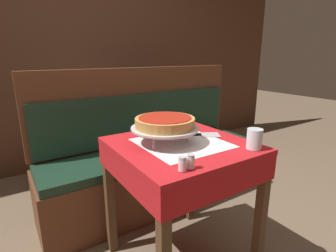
{
  "coord_description": "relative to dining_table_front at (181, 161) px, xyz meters",
  "views": [
    {
      "loc": [
        -0.8,
        -1.09,
        1.23
      ],
      "look_at": [
        -0.08,
        0.02,
        0.87
      ],
      "focal_mm": 28.0,
      "sensor_mm": 36.0,
      "label": 1
    }
  ],
  "objects": [
    {
      "name": "dining_table_front",
      "position": [
        0.0,
        0.0,
        0.0
      ],
      "size": [
        0.7,
        0.7,
        0.77
      ],
      "color": "red",
      "rests_on": "ground_plane"
    },
    {
      "name": "water_glass_near",
      "position": [
        0.25,
        -0.27,
        0.16
      ],
      "size": [
        0.08,
        0.08,
        0.1
      ],
      "color": "silver",
      "rests_on": "dining_table_front"
    },
    {
      "name": "deep_dish_pizza",
      "position": [
        -0.08,
        0.05,
        0.23
      ],
      "size": [
        0.32,
        0.32,
        0.05
      ],
      "color": "#C68E47",
      "rests_on": "pizza_pan_stand"
    },
    {
      "name": "pepper_shaker",
      "position": [
        -0.16,
        -0.29,
        0.14
      ],
      "size": [
        0.03,
        0.03,
        0.06
      ],
      "color": "silver",
      "rests_on": "dining_table_front"
    },
    {
      "name": "napkin_holder",
      "position": [
        -0.01,
        0.31,
        0.15
      ],
      "size": [
        0.1,
        0.05,
        0.09
      ],
      "color": "#B2B2B7",
      "rests_on": "dining_table_front"
    },
    {
      "name": "condiment_caddy",
      "position": [
        -0.03,
        1.61,
        0.14
      ],
      "size": [
        0.14,
        0.14,
        0.16
      ],
      "color": "black",
      "rests_on": "dining_table_rear"
    },
    {
      "name": "pizza_pan_stand",
      "position": [
        -0.08,
        0.05,
        0.19
      ],
      "size": [
        0.37,
        0.37,
        0.09
      ],
      "color": "#ADADB2",
      "rests_on": "dining_table_front"
    },
    {
      "name": "salt_shaker",
      "position": [
        -0.2,
        -0.29,
        0.14
      ],
      "size": [
        0.04,
        0.04,
        0.06
      ],
      "color": "silver",
      "rests_on": "dining_table_front"
    },
    {
      "name": "dining_table_rear",
      "position": [
        -0.03,
        1.52,
        -0.0
      ],
      "size": [
        0.61,
        0.61,
        0.77
      ],
      "color": "beige",
      "rests_on": "ground_plane"
    },
    {
      "name": "back_wall_panel",
      "position": [
        0.0,
        1.91,
        0.54
      ],
      "size": [
        6.0,
        0.04,
        2.4
      ],
      "primitive_type": "cube",
      "color": "#4C2D1E",
      "rests_on": "ground_plane"
    },
    {
      "name": "pizza_server",
      "position": [
        0.17,
        0.05,
        0.11
      ],
      "size": [
        0.25,
        0.17,
        0.01
      ],
      "color": "#BCBCC1",
      "rests_on": "dining_table_front"
    },
    {
      "name": "booth_bench",
      "position": [
        0.19,
        0.68,
        -0.32
      ],
      "size": [
        1.8,
        0.49,
        1.13
      ],
      "color": "brown",
      "rests_on": "ground_plane"
    }
  ]
}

